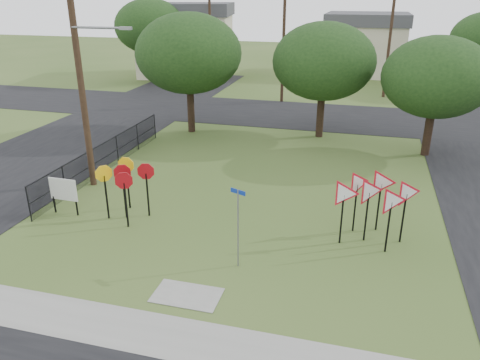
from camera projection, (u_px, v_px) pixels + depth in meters
The scene contains 20 objects.
ground at pixel (212, 255), 16.01m from camera, with size 140.00×140.00×0.00m, color #36501E.
sidewalk at pixel (162, 335), 12.25m from camera, with size 30.00×1.60×0.02m, color gray.
street_left at pixel (74, 142), 27.84m from camera, with size 8.00×50.00×0.02m, color black.
street_far at pixel (299, 115), 33.89m from camera, with size 60.00×8.00×0.02m, color black.
curb_pad at pixel (187, 295), 13.86m from camera, with size 2.00×1.20×0.02m, color gray.
street_name_sign at pixel (238, 223), 14.77m from camera, with size 0.53×0.24×2.73m.
stop_sign_cluster at pixel (125, 178), 18.04m from camera, with size 2.04×1.74×2.25m.
yield_sign_cluster at pixel (374, 193), 16.31m from camera, with size 3.10×1.95×2.47m.
info_board at pixel (63, 191), 18.55m from camera, with size 1.23×0.07×1.53m.
utility_pole_main at pixel (81, 71), 19.81m from camera, with size 3.55×0.33×10.00m.
far_pole_a at pixel (283, 43), 36.21m from camera, with size 1.40×0.24×9.00m.
far_pole_b at pixel (389, 44), 37.95m from camera, with size 1.40×0.24×8.50m.
far_pole_c at pixel (210, 34), 43.51m from camera, with size 1.40×0.24×9.00m.
fence_run at pixel (106, 156), 23.14m from camera, with size 0.05×11.55×1.50m.
house_left at pixel (186, 39), 48.41m from camera, with size 10.58×8.88×7.20m.
house_mid at pixel (365, 43), 49.62m from camera, with size 8.40×8.40×6.20m.
tree_near_left at pixel (189, 53), 28.14m from camera, with size 6.40×6.40×7.27m.
tree_near_mid at pixel (324, 61), 27.23m from camera, with size 6.00×6.00×6.80m.
tree_near_right at pixel (437, 77), 24.11m from camera, with size 5.60×5.60×6.33m.
tree_far_left at pixel (151, 26), 44.74m from camera, with size 6.80×6.80×7.73m.
Camera 1 is at (4.53, -13.13, 8.41)m, focal length 35.00 mm.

